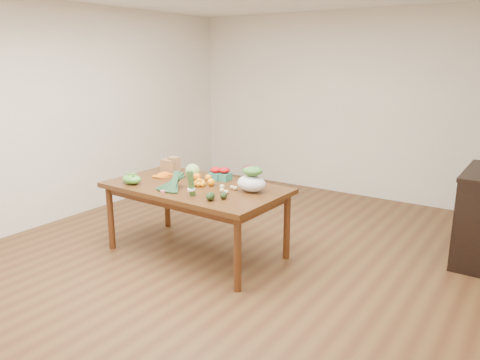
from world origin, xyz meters
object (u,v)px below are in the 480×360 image
Objects in this scene: paper_bag at (170,164)px; salad_bag at (252,180)px; asparagus_bundle at (191,183)px; mandarin_cluster at (199,182)px; dining_table at (196,220)px; cabbage at (193,171)px; kale_bunch at (170,182)px.

salad_bag is at bearing -8.29° from paper_bag.
salad_bag is (0.39, 0.45, -0.01)m from asparagus_bundle.
mandarin_cluster is at bearing -168.45° from salad_bag.
salad_bag is (0.60, 0.13, 0.49)m from dining_table.
cabbage is at bearing 136.18° from dining_table.
salad_bag reaches higher than kale_bunch.
asparagus_bundle is at bearing -51.54° from cabbage.
salad_bag is (0.57, 0.12, 0.07)m from mandarin_cluster.
salad_bag is at bearing 50.16° from asparagus_bundle.
kale_bunch is at bearing -107.77° from dining_table.
mandarin_cluster is at bearing 30.26° from dining_table.
dining_table is 11.38× the size of cabbage.
cabbage is at bearing 104.57° from kale_bunch.
mandarin_cluster is at bearing -38.55° from cabbage.
kale_bunch is 0.81m from salad_bag.
paper_bag is 0.43m from cabbage.
cabbage is (0.41, -0.10, -0.01)m from paper_bag.
cabbage is at bearing 129.96° from asparagus_bundle.
paper_bag is 0.79m from kale_bunch.
cabbage is (-0.21, 0.21, 0.46)m from dining_table.
salad_bag is at bearing 32.16° from kale_bunch.
salad_bag is (1.23, -0.18, 0.03)m from paper_bag.
paper_bag is 1.04m from asparagus_bundle.
paper_bag reaches higher than mandarin_cluster.
asparagus_bundle is at bearing -36.89° from paper_bag.
dining_table is 6.24× the size of salad_bag.
mandarin_cluster is (0.25, -0.20, -0.04)m from cabbage.
dining_table is 0.55m from cabbage.
kale_bunch is 0.31m from asparagus_bundle.
cabbage is 0.32m from mandarin_cluster.
paper_bag reaches higher than dining_table.
dining_table is 0.42m from mandarin_cluster.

